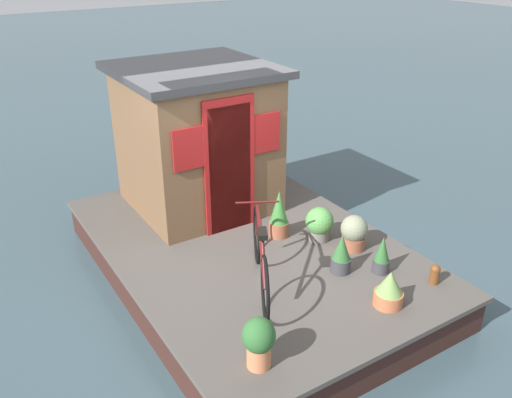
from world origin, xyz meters
TOP-DOWN VIEW (x-y plane):
  - ground_plane at (0.00, 0.00)m, footprint 60.00×60.00m
  - houseboat_deck at (0.00, 0.00)m, footprint 4.88×3.32m
  - houseboat_cabin at (1.33, 0.00)m, footprint 1.98×2.00m
  - bicycle at (-0.90, 0.38)m, footprint 1.60×0.88m
  - potted_plant_geranium at (-0.43, -0.82)m, footprint 0.36×0.36m
  - potted_plant_mint at (-0.07, -0.43)m, footprint 0.26×0.26m
  - potted_plant_thyme at (-1.41, -0.96)m, footprint 0.20×0.20m
  - potted_plant_fern at (-0.83, -1.04)m, footprint 0.34×0.34m
  - potted_plant_ivy at (-1.15, -0.57)m, footprint 0.24×0.24m
  - potted_plant_succulent at (-1.91, -0.58)m, footprint 0.31×0.31m
  - potted_plant_rosemary at (-1.94, 1.07)m, footprint 0.31×0.31m
  - mooring_bollard at (-1.90, -1.31)m, footprint 0.11×0.11m

SIDE VIEW (x-z plane):
  - ground_plane at x=0.00m, z-range 0.00..0.00m
  - houseboat_deck at x=0.00m, z-range 0.00..0.49m
  - mooring_bollard at x=-1.90m, z-range 0.50..0.73m
  - potted_plant_succulent at x=-1.91m, z-range 0.48..0.89m
  - potted_plant_thyme at x=-1.41m, z-range 0.48..0.94m
  - potted_plant_fern at x=-0.83m, z-range 0.49..0.94m
  - potted_plant_ivy at x=-1.15m, z-range 0.47..0.96m
  - potted_plant_geranium at x=-0.43m, z-range 0.50..0.95m
  - potted_plant_rosemary at x=-1.94m, z-range 0.51..1.03m
  - potted_plant_mint at x=-0.07m, z-range 0.47..1.11m
  - bicycle at x=-0.90m, z-range 0.46..1.29m
  - houseboat_cabin at x=1.33m, z-range 0.50..2.51m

